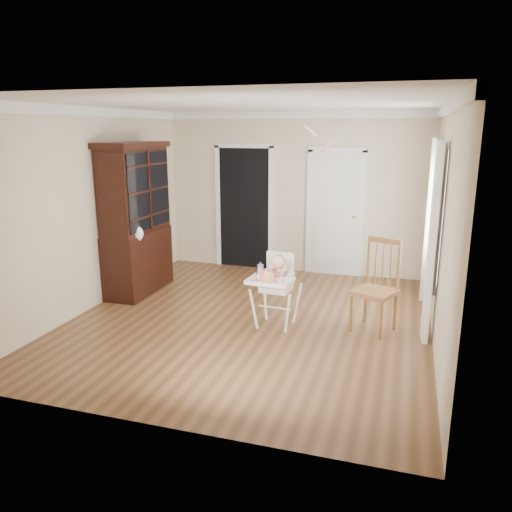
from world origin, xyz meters
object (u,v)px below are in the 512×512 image
(cake, at_px, (267,277))
(dining_chair, at_px, (376,289))
(high_chair, at_px, (276,282))
(china_cabinet, at_px, (136,219))
(sippy_cup, at_px, (260,270))

(cake, bearing_deg, dining_chair, 21.25)
(high_chair, xyz_separation_m, china_cabinet, (-2.35, 0.74, 0.54))
(sippy_cup, relative_size, dining_chair, 0.16)
(china_cabinet, bearing_deg, sippy_cup, -20.21)
(cake, bearing_deg, china_cabinet, 156.79)
(high_chair, relative_size, china_cabinet, 0.42)
(high_chair, height_order, cake, high_chair)
(cake, xyz_separation_m, sippy_cup, (-0.14, 0.19, 0.02))
(high_chair, xyz_separation_m, cake, (-0.05, -0.25, 0.13))
(high_chair, relative_size, sippy_cup, 5.13)
(china_cabinet, bearing_deg, high_chair, -17.50)
(cake, xyz_separation_m, dining_chair, (1.24, 0.48, -0.18))
(china_cabinet, distance_m, dining_chair, 3.63)
(high_chair, xyz_separation_m, dining_chair, (1.19, 0.23, -0.05))
(high_chair, bearing_deg, dining_chair, 15.40)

